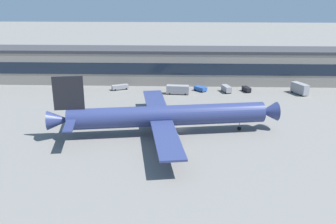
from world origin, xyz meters
The scene contains 9 objects.
ground_plane centered at (0.00, 0.00, 0.00)m, with size 600.00×600.00×0.00m, color slate.
terminal_building centered at (0.00, 54.45, 7.11)m, with size 166.02×14.81×14.17m.
airliner centered at (-4.34, -3.86, 5.26)m, with size 63.79×54.89×17.22m.
catering_truck centered at (44.74, 37.83, 2.29)m, with size 5.44×7.62×4.15m.
follow_me_car centered at (25.40, 40.17, 1.09)m, with size 3.20×4.78×1.85m.
fuel_truck centered at (-0.84, 36.08, 1.88)m, with size 8.56×3.34×3.35m.
pushback_tractor centered at (7.66, 40.69, 1.05)m, with size 5.21×5.25×1.75m.
belt_loader centered at (-23.54, 41.54, 1.15)m, with size 6.64×4.56×1.95m.
crew_van centered at (17.60, 39.15, 1.46)m, with size 3.65×5.62×2.55m.
Camera 1 is at (0.19, -104.67, 40.74)m, focal length 41.54 mm.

